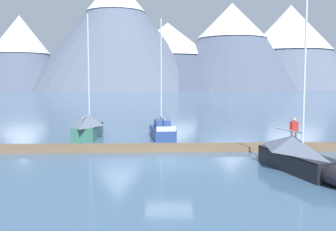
% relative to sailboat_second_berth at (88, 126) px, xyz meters
% --- Properties ---
extents(ground_plane, '(700.00, 700.00, 0.00)m').
position_rel_sailboat_second_berth_xyz_m(ground_plane, '(6.16, -9.62, -0.86)').
color(ground_plane, '#426689').
extents(mountain_west_summit, '(56.63, 56.63, 38.73)m').
position_rel_sailboat_second_berth_xyz_m(mountain_west_summit, '(-71.43, 174.14, 19.72)').
color(mountain_west_summit, '#4C566B').
rests_on(mountain_west_summit, ground).
extents(mountain_central_massif, '(95.49, 95.49, 60.73)m').
position_rel_sailboat_second_berth_xyz_m(mountain_central_massif, '(-21.91, 181.08, 30.20)').
color(mountain_central_massif, slate).
rests_on(mountain_central_massif, ground).
extents(mountain_shoulder_ridge, '(92.86, 92.86, 37.67)m').
position_rel_sailboat_second_berth_xyz_m(mountain_shoulder_ridge, '(5.88, 192.37, 19.11)').
color(mountain_shoulder_ridge, '#424C60').
rests_on(mountain_shoulder_ridge, ground).
extents(mountain_east_summit, '(91.89, 91.89, 48.73)m').
position_rel_sailboat_second_berth_xyz_m(mountain_east_summit, '(42.57, 192.95, 24.51)').
color(mountain_east_summit, '#4C566B').
rests_on(mountain_east_summit, ground).
extents(mountain_rear_spur, '(84.11, 84.11, 48.20)m').
position_rel_sailboat_second_berth_xyz_m(mountain_rear_spur, '(76.90, 196.01, 24.90)').
color(mountain_rear_spur, slate).
rests_on(mountain_rear_spur, ground).
extents(dock, '(29.75, 2.97, 0.30)m').
position_rel_sailboat_second_berth_xyz_m(dock, '(6.16, -5.62, -0.71)').
color(dock, brown).
rests_on(dock, ground).
extents(sailboat_second_berth, '(1.85, 6.24, 9.43)m').
position_rel_sailboat_second_berth_xyz_m(sailboat_second_berth, '(0.00, 0.00, 0.00)').
color(sailboat_second_berth, '#336B56').
rests_on(sailboat_second_berth, ground).
extents(sailboat_mid_dock_port, '(2.20, 6.05, 9.08)m').
position_rel_sailboat_second_berth_xyz_m(sailboat_mid_dock_port, '(5.60, 0.13, -0.31)').
color(sailboat_mid_dock_port, navy).
rests_on(sailboat_mid_dock_port, ground).
extents(sailboat_mid_dock_starboard, '(3.05, 6.54, 9.32)m').
position_rel_sailboat_second_berth_xyz_m(sailboat_mid_dock_starboard, '(12.37, -11.69, -0.06)').
color(sailboat_mid_dock_starboard, black).
rests_on(sailboat_mid_dock_starboard, ground).
extents(person_on_dock, '(0.59, 0.26, 1.69)m').
position_rel_sailboat_second_berth_xyz_m(person_on_dock, '(14.12, -5.23, 0.40)').
color(person_on_dock, brown).
rests_on(person_on_dock, dock).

